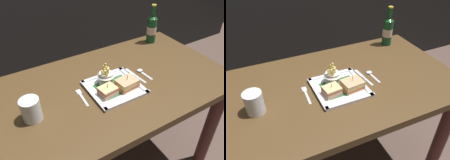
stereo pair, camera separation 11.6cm
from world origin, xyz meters
The scene contains 10 objects.
dining_table centered at (0.00, 0.00, 0.61)m, with size 1.32×0.74×0.74m.
square_plate centered at (0.00, -0.04, 0.75)m, with size 0.26×0.26×0.02m.
sandwich_half_left centered at (-0.06, -0.08, 0.78)m, with size 0.09×0.08×0.06m.
sandwich_half_right centered at (0.05, -0.08, 0.78)m, with size 0.11×0.09×0.07m.
fries_cup centered at (-0.02, 0.01, 0.80)m, with size 0.09×0.09×0.10m.
beer_bottle centered at (0.50, 0.28, 0.84)m, with size 0.06×0.06×0.26m.
water_glass centered at (-0.42, -0.04, 0.79)m, with size 0.08×0.08×0.11m.
fork centered at (-0.17, -0.02, 0.75)m, with size 0.03×0.14×0.00m.
knife centered at (0.16, 0.00, 0.75)m, with size 0.03×0.17×0.00m.
spoon centered at (0.21, 0.00, 0.75)m, with size 0.04×0.12×0.01m.
Camera 2 is at (-0.39, -0.87, 1.47)m, focal length 36.48 mm.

